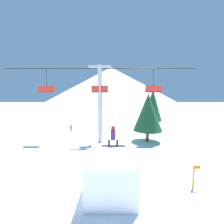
# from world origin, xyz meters

# --- Properties ---
(ground_plane) EXTENTS (220.00, 220.00, 0.00)m
(ground_plane) POSITION_xyz_m (0.00, 0.00, 0.00)
(ground_plane) COLOR white
(mountain_ridge) EXTENTS (79.34, 79.34, 21.53)m
(mountain_ridge) POSITION_xyz_m (0.00, 80.90, 10.77)
(mountain_ridge) COLOR silver
(mountain_ridge) RESTS_ON ground_plane
(snow_ramp) EXTENTS (2.53, 3.70, 2.10)m
(snow_ramp) POSITION_xyz_m (1.08, 0.24, 1.05)
(snow_ramp) COLOR white
(snow_ramp) RESTS_ON ground_plane
(snowboarder) EXTENTS (1.52, 0.32, 1.33)m
(snowboarder) POSITION_xyz_m (1.18, 1.47, 2.76)
(snowboarder) COLOR black
(snowboarder) RESTS_ON snow_ramp
(chairlift) EXTENTS (20.74, 0.47, 8.65)m
(chairlift) POSITION_xyz_m (-0.29, 8.89, 5.03)
(chairlift) COLOR #B2B2B7
(chairlift) RESTS_ON ground_plane
(pine_tree_near) EXTENTS (3.30, 3.30, 5.56)m
(pine_tree_near) POSITION_xyz_m (5.16, 9.19, 3.42)
(pine_tree_near) COLOR #4C3823
(pine_tree_near) RESTS_ON ground_plane
(pine_tree_far) EXTENTS (3.02, 3.02, 6.37)m
(pine_tree_far) POSITION_xyz_m (7.60, 16.48, 3.78)
(pine_tree_far) COLOR #4C3823
(pine_tree_far) RESTS_ON ground_plane
(trail_marker) EXTENTS (0.41, 0.10, 1.39)m
(trail_marker) POSITION_xyz_m (5.80, 0.36, 0.75)
(trail_marker) COLOR orange
(trail_marker) RESTS_ON ground_plane
(distant_skier) EXTENTS (0.24, 0.24, 1.23)m
(distant_skier) POSITION_xyz_m (-4.92, 13.46, 0.67)
(distant_skier) COLOR black
(distant_skier) RESTS_ON ground_plane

